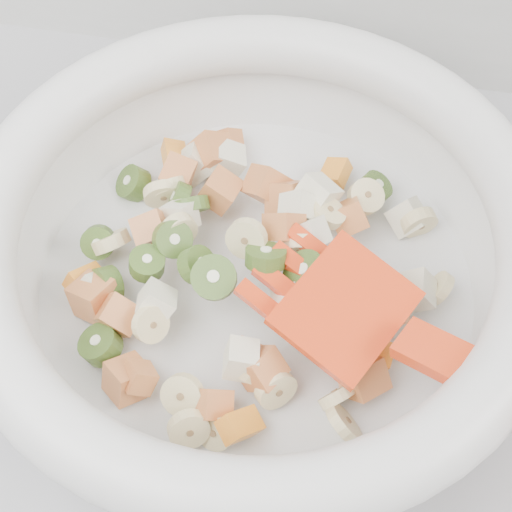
# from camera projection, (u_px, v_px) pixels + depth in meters

# --- Properties ---
(mixing_bowl) EXTENTS (0.49, 0.36, 0.12)m
(mixing_bowl) POSITION_uv_depth(u_px,v_px,m) (257.00, 249.00, 0.48)
(mixing_bowl) COLOR white
(mixing_bowl) RESTS_ON counter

